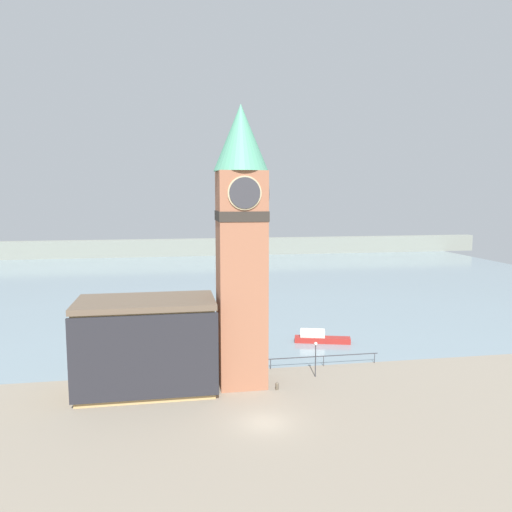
{
  "coord_description": "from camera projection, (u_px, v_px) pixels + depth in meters",
  "views": [
    {
      "loc": [
        -6.97,
        -36.24,
        17.49
      ],
      "look_at": [
        0.45,
        6.44,
        12.31
      ],
      "focal_mm": 35.0,
      "sensor_mm": 36.0,
      "label": 1
    }
  ],
  "objects": [
    {
      "name": "far_shoreline",
      "position": [
        194.0,
        247.0,
        148.05
      ],
      "size": [
        180.0,
        3.0,
        5.0
      ],
      "color": "gray",
      "rests_on": "water"
    },
    {
      "name": "mooring_bollard_near",
      "position": [
        277.0,
        386.0,
        45.37
      ],
      "size": [
        0.32,
        0.32,
        0.67
      ],
      "color": "brown",
      "rests_on": "ground_plane"
    },
    {
      "name": "pier_railing",
      "position": [
        324.0,
        357.0,
        51.61
      ],
      "size": [
        11.81,
        0.08,
        1.09
      ],
      "color": "#333338",
      "rests_on": "ground_plane"
    },
    {
      "name": "clock_tower",
      "position": [
        241.0,
        239.0,
        45.4
      ],
      "size": [
        4.94,
        4.94,
        25.64
      ],
      "color": "#935B42",
      "rests_on": "ground_plane"
    },
    {
      "name": "water",
      "position": [
        203.0,
        277.0,
        109.22
      ],
      "size": [
        160.0,
        120.0,
        0.0
      ],
      "color": "gray",
      "rests_on": "ground_plane"
    },
    {
      "name": "boat_near",
      "position": [
        319.0,
        338.0,
        60.04
      ],
      "size": [
        6.77,
        3.2,
        1.59
      ],
      "rotation": [
        0.0,
        0.0,
        -0.28
      ],
      "color": "maroon",
      "rests_on": "water"
    },
    {
      "name": "pier_building",
      "position": [
        147.0,
        345.0,
        44.84
      ],
      "size": [
        12.33,
        7.01,
        8.36
      ],
      "color": "tan",
      "rests_on": "ground_plane"
    },
    {
      "name": "ground_plane",
      "position": [
        265.0,
        423.0,
        38.72
      ],
      "size": [
        160.0,
        160.0,
        0.0
      ],
      "primitive_type": "plane",
      "color": "gray"
    },
    {
      "name": "lamp_post",
      "position": [
        316.0,
        352.0,
        48.36
      ],
      "size": [
        0.32,
        0.32,
        3.48
      ],
      "color": "#2D2D33",
      "rests_on": "ground_plane"
    }
  ]
}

